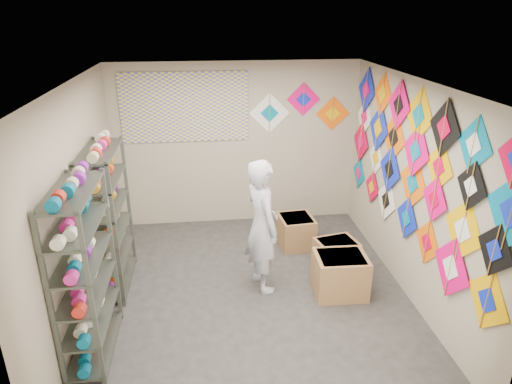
{
  "coord_description": "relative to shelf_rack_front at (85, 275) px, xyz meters",
  "views": [
    {
      "loc": [
        -0.53,
        -4.98,
        3.46
      ],
      "look_at": [
        0.1,
        0.3,
        1.3
      ],
      "focal_mm": 32.0,
      "sensor_mm": 36.0,
      "label": 1
    }
  ],
  "objects": [
    {
      "name": "ground",
      "position": [
        1.78,
        0.85,
        -0.95
      ],
      "size": [
        4.5,
        4.5,
        0.0
      ],
      "primitive_type": "plane",
      "color": "#2F2C29"
    },
    {
      "name": "room_walls",
      "position": [
        1.78,
        0.85,
        0.69
      ],
      "size": [
        4.5,
        4.5,
        4.5
      ],
      "color": "tan",
      "rests_on": "ground"
    },
    {
      "name": "shelf_rack_front",
      "position": [
        0.0,
        0.0,
        0.0
      ],
      "size": [
        0.4,
        1.1,
        1.9
      ],
      "primitive_type": "cube",
      "color": "#4C5147",
      "rests_on": "ground"
    },
    {
      "name": "shelf_rack_back",
      "position": [
        0.0,
        1.3,
        0.0
      ],
      "size": [
        0.4,
        1.1,
        1.9
      ],
      "primitive_type": "cube",
      "color": "#4C5147",
      "rests_on": "ground"
    },
    {
      "name": "string_spools",
      "position": [
        -0.0,
        0.65,
        0.1
      ],
      "size": [
        0.12,
        2.36,
        0.12
      ],
      "color": "#E5268D",
      "rests_on": "ground"
    },
    {
      "name": "kite_wall_display",
      "position": [
        3.76,
        0.88,
        0.72
      ],
      "size": [
        0.06,
        4.34,
        2.05
      ],
      "color": "#F3AD00",
      "rests_on": "room_walls"
    },
    {
      "name": "back_wall_kites",
      "position": [
        2.8,
        3.09,
        0.97
      ],
      "size": [
        1.66,
        0.02,
        0.82
      ],
      "color": "white",
      "rests_on": "room_walls"
    },
    {
      "name": "poster",
      "position": [
        0.98,
        3.08,
        1.05
      ],
      "size": [
        2.0,
        0.01,
        1.1
      ],
      "primitive_type": "cube",
      "color": "#6552B2",
      "rests_on": "room_walls"
    },
    {
      "name": "shopkeeper",
      "position": [
        1.94,
        1.02,
        -0.06
      ],
      "size": [
        0.88,
        0.78,
        1.77
      ],
      "primitive_type": "imported",
      "rotation": [
        0.0,
        0.0,
        1.86
      ],
      "color": "silver",
      "rests_on": "ground"
    },
    {
      "name": "carton_a",
      "position": [
        2.92,
        0.73,
        -0.68
      ],
      "size": [
        0.67,
        0.56,
        0.54
      ],
      "primitive_type": "cube",
      "rotation": [
        0.0,
        0.0,
        -0.03
      ],
      "color": "#9B6743",
      "rests_on": "ground"
    },
    {
      "name": "carton_b",
      "position": [
        3.03,
        1.29,
        -0.73
      ],
      "size": [
        0.63,
        0.55,
        0.45
      ],
      "primitive_type": "cube",
      "rotation": [
        0.0,
        0.0,
        0.21
      ],
      "color": "#9B6743",
      "rests_on": "ground"
    },
    {
      "name": "carton_c",
      "position": [
        2.61,
        2.05,
        -0.71
      ],
      "size": [
        0.55,
        0.6,
        0.48
      ],
      "primitive_type": "cube",
      "rotation": [
        0.0,
        0.0,
        0.1
      ],
      "color": "#9B6743",
      "rests_on": "ground"
    }
  ]
}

